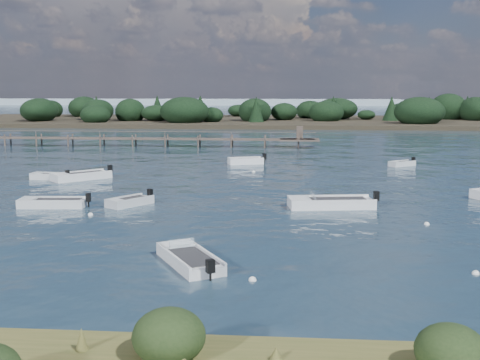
# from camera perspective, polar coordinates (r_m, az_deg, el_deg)

# --- Properties ---
(ground) EXTENTS (400.00, 400.00, 0.00)m
(ground) POSITION_cam_1_polar(r_m,az_deg,el_deg) (89.11, 2.95, 3.88)
(ground) COLOR #162734
(ground) RESTS_ON ground
(shore_lip) EXTENTS (160.00, 0.60, 0.30)m
(shore_lip) POSITION_cam_1_polar(r_m,az_deg,el_deg) (18.41, -4.05, -15.77)
(shore_lip) COLOR black
(shore_lip) RESTS_ON ground
(tender_far_white) EXTENTS (3.93, 2.38, 1.32)m
(tender_far_white) POSITION_cam_1_polar(r_m,az_deg,el_deg) (60.25, 0.55, 1.70)
(tender_far_white) COLOR silver
(tender_far_white) RESTS_ON ground
(dinghy_near_olive) EXTENTS (3.60, 4.67, 1.17)m
(dinghy_near_olive) POSITION_cam_1_polar(r_m,az_deg,el_deg) (26.47, -4.82, -7.67)
(dinghy_near_olive) COLOR silver
(dinghy_near_olive) RESTS_ON ground
(dinghy_mid_grey) EXTENTS (4.59, 1.91, 1.15)m
(dinghy_mid_grey) POSITION_cam_1_polar(r_m,az_deg,el_deg) (40.57, -17.34, -2.24)
(dinghy_mid_grey) COLOR silver
(dinghy_mid_grey) RESTS_ON ground
(tender_far_grey_b) EXTENTS (2.87, 2.42, 1.04)m
(tender_far_grey_b) POSITION_cam_1_polar(r_m,az_deg,el_deg) (60.80, 15.10, 1.42)
(tender_far_grey_b) COLOR silver
(tender_far_grey_b) RESTS_ON ground
(tender_far_grey) EXTENTS (3.41, 1.70, 1.08)m
(tender_far_grey) POSITION_cam_1_polar(r_m,az_deg,el_deg) (52.72, -17.63, 0.22)
(tender_far_grey) COLOR silver
(tender_far_grey) RESTS_ON ground
(dinghy_mid_white_a) EXTENTS (5.91, 2.78, 1.36)m
(dinghy_mid_white_a) POSITION_cam_1_polar(r_m,az_deg,el_deg) (39.00, 8.59, -2.33)
(dinghy_mid_white_a) COLOR silver
(dinghy_mid_white_a) RESTS_ON ground
(dinghy_extra_a) EXTENTS (2.88, 3.27, 1.11)m
(dinghy_extra_a) POSITION_cam_1_polar(r_m,az_deg,el_deg) (39.89, -10.41, -2.16)
(dinghy_extra_a) COLOR silver
(dinghy_extra_a) RESTS_ON ground
(dinghy_extra_b) EXTENTS (4.65, 4.56, 1.30)m
(dinghy_extra_b) POSITION_cam_1_polar(r_m,az_deg,el_deg) (51.87, -14.80, 0.24)
(dinghy_extra_b) COLOR silver
(dinghy_extra_b) RESTS_ON ground
(buoy_a) EXTENTS (0.32, 0.32, 0.32)m
(buoy_a) POSITION_cam_1_polar(r_m,az_deg,el_deg) (24.35, 1.19, -9.50)
(buoy_a) COLOR silver
(buoy_a) RESTS_ON ground
(buoy_b) EXTENTS (0.32, 0.32, 0.32)m
(buoy_b) POSITION_cam_1_polar(r_m,az_deg,el_deg) (35.42, 17.29, -4.06)
(buoy_b) COLOR silver
(buoy_b) RESTS_ON ground
(buoy_c) EXTENTS (0.32, 0.32, 0.32)m
(buoy_c) POSITION_cam_1_polar(r_m,az_deg,el_deg) (41.19, -15.93, -2.23)
(buoy_c) COLOR silver
(buoy_c) RESTS_ON ground
(buoy_e) EXTENTS (0.32, 0.32, 0.32)m
(buoy_e) POSITION_cam_1_polar(r_m,az_deg,el_deg) (54.54, 1.29, 0.75)
(buoy_e) COLOR silver
(buoy_e) RESTS_ON ground
(buoy_extra_a) EXTENTS (0.32, 0.32, 0.32)m
(buoy_extra_a) POSITION_cam_1_polar(r_m,az_deg,el_deg) (37.40, -13.99, -3.25)
(buoy_extra_a) COLOR silver
(buoy_extra_a) RESTS_ON ground
(buoy_extra_b) EXTENTS (0.32, 0.32, 0.32)m
(buoy_extra_b) POSITION_cam_1_polar(r_m,az_deg,el_deg) (26.97, 21.44, -8.29)
(buoy_extra_b) COLOR silver
(buoy_extra_b) RESTS_ON ground
(jetty) EXTENTS (64.50, 3.20, 3.40)m
(jetty) POSITION_cam_1_polar(r_m,az_deg,el_deg) (80.78, -12.96, 3.86)
(jetty) COLOR #50433A
(jetty) RESTS_ON ground
(far_headland) EXTENTS (190.00, 40.00, 5.80)m
(far_headland) POSITION_cam_1_polar(r_m,az_deg,el_deg) (130.80, 14.57, 6.04)
(far_headland) COLOR black
(far_headland) RESTS_ON ground
(distant_haze) EXTENTS (280.00, 20.00, 2.40)m
(distant_haze) POSITION_cam_1_polar(r_m,az_deg,el_deg) (274.92, -15.17, 6.92)
(distant_haze) COLOR #8DA2AF
(distant_haze) RESTS_ON ground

